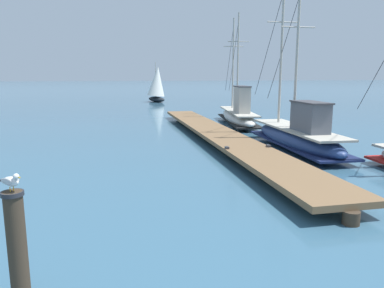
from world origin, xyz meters
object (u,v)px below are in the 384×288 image
(fishing_boat_1, at_px, (298,135))
(mooring_piling, at_px, (17,242))
(distant_sailboat, at_px, (157,84))
(fishing_boat_0, at_px, (238,114))
(perched_seagull, at_px, (11,181))

(fishing_boat_1, xyz_separation_m, mooring_piling, (-8.95, -8.57, 0.17))
(distant_sailboat, bearing_deg, fishing_boat_1, -85.94)
(fishing_boat_0, height_order, distant_sailboat, fishing_boat_0)
(fishing_boat_1, distance_m, perched_seagull, 12.43)
(fishing_boat_0, relative_size, fishing_boat_1, 1.03)
(fishing_boat_1, relative_size, mooring_piling, 5.70)
(mooring_piling, relative_size, perched_seagull, 4.91)
(mooring_piling, bearing_deg, fishing_boat_1, 43.76)
(fishing_boat_0, distance_m, fishing_boat_1, 8.18)
(fishing_boat_1, xyz_separation_m, perched_seagull, (-8.95, -8.56, 1.05))
(mooring_piling, distance_m, perched_seagull, 0.88)
(mooring_piling, xyz_separation_m, distant_sailboat, (6.89, 37.54, 1.23))
(fishing_boat_0, height_order, perched_seagull, fishing_boat_0)
(fishing_boat_0, bearing_deg, mooring_piling, -119.03)
(fishing_boat_0, distance_m, distant_sailboat, 20.98)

